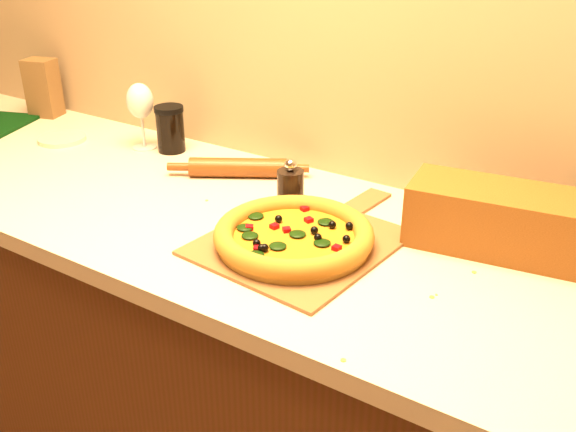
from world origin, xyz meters
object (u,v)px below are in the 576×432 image
(rolling_pin, at_px, (238,168))
(dark_jar, at_px, (170,129))
(pepper_grinder, at_px, (290,187))
(wine_glass, at_px, (140,103))
(side_plate, at_px, (62,139))
(pizza_peel, at_px, (304,240))
(pizza, at_px, (294,236))

(rolling_pin, relative_size, dark_jar, 2.48)
(pepper_grinder, relative_size, wine_glass, 0.62)
(wine_glass, relative_size, side_plate, 1.36)
(pepper_grinder, distance_m, rolling_pin, 0.22)
(pizza_peel, bearing_deg, wine_glass, 166.50)
(wine_glass, height_order, dark_jar, wine_glass)
(pizza, relative_size, pepper_grinder, 2.79)
(wine_glass, bearing_deg, pizza, -21.40)
(pizza, height_order, pepper_grinder, pepper_grinder)
(rolling_pin, bearing_deg, pizza_peel, -32.34)
(pizza_peel, bearing_deg, pepper_grinder, 137.12)
(pepper_grinder, relative_size, dark_jar, 0.90)
(pizza, distance_m, wine_glass, 0.72)
(pizza_peel, height_order, pepper_grinder, pepper_grinder)
(rolling_pin, distance_m, wine_glass, 0.36)
(pizza, xyz_separation_m, pepper_grinder, (-0.11, 0.16, 0.02))
(pizza_peel, distance_m, pizza, 0.04)
(side_plate, bearing_deg, rolling_pin, 6.16)
(pizza_peel, xyz_separation_m, dark_jar, (-0.59, 0.25, 0.06))
(wine_glass, bearing_deg, rolling_pin, -3.86)
(pizza, xyz_separation_m, wine_glass, (-0.67, 0.26, 0.10))
(pizza_peel, distance_m, rolling_pin, 0.38)
(pizza_peel, relative_size, side_plate, 3.88)
(wine_glass, height_order, side_plate, wine_glass)
(rolling_pin, distance_m, dark_jar, 0.27)
(pizza_peel, distance_m, side_plate, 0.92)
(dark_jar, bearing_deg, pizza_peel, -23.12)
(pizza, relative_size, side_plate, 2.36)
(dark_jar, bearing_deg, rolling_pin, -10.21)
(rolling_pin, xyz_separation_m, wine_glass, (-0.35, 0.02, 0.11))
(side_plate, bearing_deg, pizza_peel, -8.66)
(side_plate, bearing_deg, dark_jar, 19.08)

